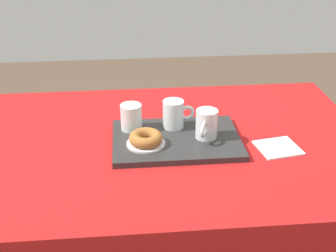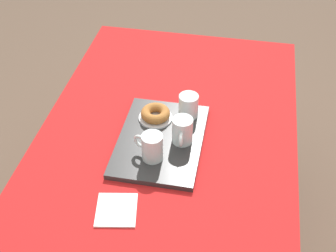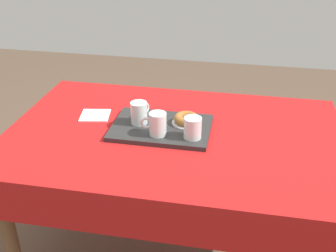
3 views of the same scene
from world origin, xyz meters
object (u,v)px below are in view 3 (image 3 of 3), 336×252
object	(u,v)px
paper_napkin	(95,115)
sugar_donut_left	(186,119)
serving_tray	(161,128)
tea_mug_right	(157,125)
donut_plate_left	(186,123)
dining_table	(174,149)
tea_mug_left	(139,113)
water_glass_near	(193,129)

from	to	relation	value
paper_napkin	sugar_donut_left	bearing A→B (deg)	175.69
serving_tray	tea_mug_right	distance (m)	0.10
serving_tray	donut_plate_left	bearing A→B (deg)	-158.81
dining_table	sugar_donut_left	world-z (taller)	sugar_donut_left
dining_table	tea_mug_left	size ratio (longest dim) A/B	13.33
water_glass_near	sugar_donut_left	bearing A→B (deg)	-69.78
water_glass_near	tea_mug_left	bearing A→B (deg)	-19.23
tea_mug_left	sugar_donut_left	bearing A→B (deg)	-171.29
sugar_donut_left	tea_mug_right	bearing A→B (deg)	48.74
water_glass_near	donut_plate_left	world-z (taller)	water_glass_near
tea_mug_right	donut_plate_left	size ratio (longest dim) A/B	0.88
serving_tray	sugar_donut_left	bearing A→B (deg)	-158.81
dining_table	tea_mug_left	distance (m)	0.22
paper_napkin	water_glass_near	bearing A→B (deg)	162.55
tea_mug_right	serving_tray	bearing A→B (deg)	-89.88
dining_table	donut_plate_left	size ratio (longest dim) A/B	11.42
dining_table	donut_plate_left	distance (m)	0.13
dining_table	paper_napkin	distance (m)	0.40
tea_mug_left	water_glass_near	xyz separation A→B (m)	(-0.24, 0.09, -0.01)
dining_table	water_glass_near	distance (m)	0.18
tea_mug_right	water_glass_near	bearing A→B (deg)	-179.43
serving_tray	donut_plate_left	world-z (taller)	donut_plate_left
water_glass_near	donut_plate_left	xyz separation A→B (m)	(0.04, -0.12, -0.04)
tea_mug_left	water_glass_near	size ratio (longest dim) A/B	1.20
tea_mug_left	sugar_donut_left	distance (m)	0.20
donut_plate_left	tea_mug_left	bearing A→B (deg)	8.71
serving_tray	tea_mug_left	distance (m)	0.11
sugar_donut_left	paper_napkin	xyz separation A→B (m)	(0.43, -0.03, -0.04)
tea_mug_right	donut_plate_left	distance (m)	0.16
tea_mug_right	sugar_donut_left	distance (m)	0.16
tea_mug_left	serving_tray	bearing A→B (deg)	174.68
tea_mug_right	sugar_donut_left	size ratio (longest dim) A/B	1.02
tea_mug_right	paper_napkin	world-z (taller)	tea_mug_right
water_glass_near	sugar_donut_left	distance (m)	0.12
water_glass_near	dining_table	bearing A→B (deg)	-35.31
donut_plate_left	paper_napkin	distance (m)	0.43
serving_tray	water_glass_near	size ratio (longest dim) A/B	4.71
dining_table	tea_mug_left	bearing A→B (deg)	-8.34
donut_plate_left	sugar_donut_left	size ratio (longest dim) A/B	1.15
serving_tray	sugar_donut_left	size ratio (longest dim) A/B	3.87
tea_mug_right	dining_table	bearing A→B (deg)	-132.25
dining_table	serving_tray	world-z (taller)	serving_tray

